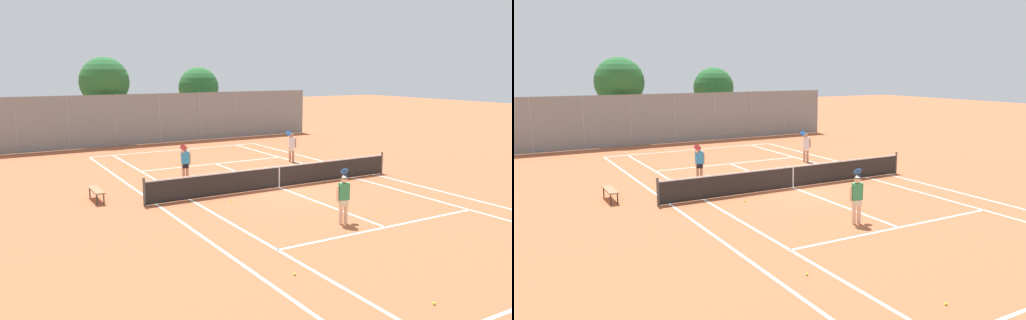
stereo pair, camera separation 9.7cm
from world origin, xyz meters
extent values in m
plane|color=#B25B38|center=(0.00, 0.00, 0.00)|extent=(120.00, 120.00, 0.00)
cube|color=white|center=(0.00, 11.90, 0.00)|extent=(11.00, 0.10, 0.01)
cube|color=white|center=(-5.50, 0.00, 0.00)|extent=(0.10, 23.80, 0.01)
cube|color=white|center=(5.50, 0.00, 0.00)|extent=(0.10, 23.80, 0.01)
cube|color=white|center=(-4.13, 0.00, 0.00)|extent=(0.10, 23.80, 0.01)
cube|color=white|center=(4.13, 0.00, 0.00)|extent=(0.10, 23.80, 0.01)
cube|color=white|center=(0.00, -6.40, 0.00)|extent=(8.26, 0.10, 0.01)
cube|color=white|center=(0.00, 6.40, 0.00)|extent=(8.26, 0.10, 0.01)
cube|color=white|center=(0.00, 0.00, 0.00)|extent=(0.10, 12.80, 0.01)
cylinder|color=#474C47|center=(-5.95, 0.00, 0.53)|extent=(0.10, 0.10, 1.07)
cylinder|color=#474C47|center=(5.95, 0.00, 0.53)|extent=(0.10, 0.10, 1.07)
cube|color=black|center=(0.00, 0.00, 0.46)|extent=(11.90, 0.02, 0.89)
cube|color=white|center=(0.00, 0.00, 0.92)|extent=(11.90, 0.03, 0.06)
cube|color=white|center=(0.00, 0.00, 0.44)|extent=(0.05, 0.03, 0.89)
cylinder|color=beige|center=(-1.04, -5.39, 0.41)|extent=(0.13, 0.13, 0.82)
cylinder|color=beige|center=(-0.86, -5.43, 0.41)|extent=(0.13, 0.13, 0.82)
cube|color=beige|center=(-0.95, -5.41, 0.74)|extent=(0.31, 0.24, 0.24)
cube|color=#338C59|center=(-0.95, -5.41, 1.10)|extent=(0.38, 0.27, 0.56)
sphere|color=beige|center=(-0.95, -5.41, 1.49)|extent=(0.22, 0.22, 0.22)
cylinder|color=black|center=(-0.95, -5.41, 1.56)|extent=(0.23, 0.23, 0.02)
cylinder|color=beige|center=(-1.16, -5.36, 1.04)|extent=(0.08, 0.08, 0.52)
cylinder|color=beige|center=(-0.79, -5.31, 1.39)|extent=(0.18, 0.46, 0.35)
cylinder|color=#1E4C99|center=(-0.61, -5.08, 1.55)|extent=(0.09, 0.25, 0.22)
cylinder|color=#1E4C99|center=(-0.58, -4.97, 1.66)|extent=(0.32, 0.25, 0.23)
cylinder|color=tan|center=(-2.95, 3.16, 0.41)|extent=(0.13, 0.13, 0.82)
cylinder|color=tan|center=(-3.13, 3.16, 0.41)|extent=(0.13, 0.13, 0.82)
cube|color=black|center=(-3.04, 3.16, 0.74)|extent=(0.29, 0.19, 0.24)
cube|color=#3399D8|center=(-3.04, 3.16, 1.10)|extent=(0.35, 0.21, 0.56)
sphere|color=tan|center=(-3.04, 3.16, 1.49)|extent=(0.22, 0.22, 0.22)
cylinder|color=black|center=(-3.04, 3.16, 1.56)|extent=(0.23, 0.23, 0.02)
cylinder|color=tan|center=(-2.82, 3.15, 1.04)|extent=(0.08, 0.08, 0.52)
cylinder|color=tan|center=(-3.17, 3.03, 1.39)|extent=(0.10, 0.46, 0.35)
cylinder|color=maroon|center=(-3.31, 2.77, 1.55)|extent=(0.04, 0.25, 0.22)
cylinder|color=maroon|center=(-3.31, 2.65, 1.66)|extent=(0.29, 0.21, 0.23)
cylinder|color=tan|center=(4.02, 4.86, 0.41)|extent=(0.13, 0.13, 0.82)
cylinder|color=tan|center=(3.86, 4.93, 0.41)|extent=(0.13, 0.13, 0.82)
cube|color=white|center=(3.94, 4.89, 0.74)|extent=(0.33, 0.28, 0.24)
cube|color=white|center=(3.94, 4.89, 1.10)|extent=(0.39, 0.33, 0.56)
sphere|color=tan|center=(3.94, 4.89, 1.49)|extent=(0.22, 0.22, 0.22)
cylinder|color=black|center=(3.94, 4.89, 1.56)|extent=(0.23, 0.23, 0.02)
cylinder|color=tan|center=(4.14, 4.80, 1.04)|extent=(0.08, 0.08, 0.52)
cylinder|color=tan|center=(3.76, 4.82, 1.39)|extent=(0.27, 0.45, 0.35)
cylinder|color=#1E4C99|center=(3.53, 4.64, 1.55)|extent=(0.14, 0.24, 0.22)
cylinder|color=#1E4C99|center=(3.48, 4.54, 1.66)|extent=(0.34, 0.30, 0.23)
sphere|color=#D1DB33|center=(-2.97, -10.91, 0.03)|extent=(0.07, 0.07, 0.07)
sphere|color=#D1DB33|center=(-4.70, -8.10, 0.03)|extent=(0.07, 0.07, 0.07)
sphere|color=#D1DB33|center=(-2.87, -1.08, 0.03)|extent=(0.07, 0.07, 0.07)
sphere|color=#D1DB33|center=(-4.55, 7.62, 0.03)|extent=(0.07, 0.07, 0.07)
sphere|color=#D1DB33|center=(-4.65, 10.10, 0.03)|extent=(0.07, 0.07, 0.07)
cube|color=olive|center=(-7.33, 1.65, 0.44)|extent=(0.36, 1.50, 0.05)
cylinder|color=#262626|center=(-7.21, 2.28, 0.21)|extent=(0.05, 0.05, 0.41)
cylinder|color=#262626|center=(-7.21, 1.01, 0.21)|extent=(0.05, 0.05, 0.41)
cylinder|color=#262626|center=(-7.46, 2.28, 0.21)|extent=(0.05, 0.05, 0.41)
cylinder|color=#262626|center=(-7.46, 1.01, 0.21)|extent=(0.05, 0.05, 0.41)
cylinder|color=gray|center=(-8.97, 15.31, 1.72)|extent=(0.08, 0.08, 3.45)
cylinder|color=gray|center=(-5.98, 15.31, 1.72)|extent=(0.08, 0.08, 3.45)
cylinder|color=gray|center=(-2.99, 15.31, 1.72)|extent=(0.08, 0.08, 3.45)
cylinder|color=gray|center=(0.00, 15.31, 1.72)|extent=(0.08, 0.08, 3.45)
cylinder|color=gray|center=(2.99, 15.31, 1.72)|extent=(0.08, 0.08, 3.45)
cylinder|color=gray|center=(5.98, 15.31, 1.72)|extent=(0.08, 0.08, 3.45)
cylinder|color=gray|center=(8.97, 15.31, 1.72)|extent=(0.08, 0.08, 3.45)
cylinder|color=gray|center=(11.96, 15.31, 1.72)|extent=(0.08, 0.08, 3.45)
cube|color=slate|center=(0.00, 15.31, 1.72)|extent=(23.92, 0.02, 3.41)
cylinder|color=brown|center=(-3.15, 17.30, 1.51)|extent=(0.25, 0.25, 3.02)
sphere|color=#26602D|center=(-3.15, 17.30, 4.20)|extent=(3.37, 3.37, 3.37)
sphere|color=#26602D|center=(-3.40, 17.07, 3.78)|extent=(2.28, 2.28, 2.28)
cylinder|color=brown|center=(4.43, 18.73, 1.27)|extent=(0.22, 0.22, 2.54)
sphere|color=#26602D|center=(4.43, 18.73, 3.65)|extent=(3.15, 3.15, 3.15)
sphere|color=#26602D|center=(4.33, 18.48, 3.25)|extent=(2.27, 2.27, 2.27)
camera|label=1|loc=(-11.33, -17.69, 5.01)|focal=35.00mm
camera|label=2|loc=(-11.25, -17.74, 5.01)|focal=35.00mm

